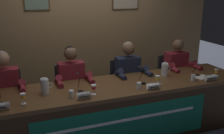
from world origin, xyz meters
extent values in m
plane|color=#383D4C|center=(0.00, 0.00, 0.00)|extent=(12.00, 12.00, 0.00)
cube|color=#937047|center=(0.00, 1.43, 1.30)|extent=(5.03, 0.12, 2.60)
cube|color=#4C3319|center=(-0.77, 1.37, 1.81)|extent=(0.40, 0.02, 0.34)
cube|color=slate|center=(-0.77, 1.36, 1.81)|extent=(0.36, 0.01, 0.30)
cube|color=brown|center=(0.00, 0.00, 0.72)|extent=(3.83, 0.83, 0.05)
cube|color=#342112|center=(0.00, -0.40, 0.35)|extent=(3.77, 0.04, 0.69)
cube|color=#342112|center=(1.87, 0.00, 0.35)|extent=(0.08, 0.75, 0.69)
cube|color=#14664C|center=(0.04, -0.42, 0.35)|extent=(2.27, 0.01, 0.52)
cube|color=white|center=(0.04, -0.42, 0.44)|extent=(1.93, 0.00, 0.04)
cylinder|color=black|center=(-1.32, 0.52, 0.01)|extent=(0.44, 0.44, 0.02)
cylinder|color=black|center=(-1.32, 0.52, 0.22)|extent=(0.05, 0.05, 0.39)
cube|color=#232328|center=(-1.32, 0.52, 0.43)|extent=(0.44, 0.44, 0.03)
cube|color=#232328|center=(-1.32, 0.72, 0.66)|extent=(0.40, 0.05, 0.44)
cylinder|color=black|center=(-1.42, 0.17, 0.22)|extent=(0.10, 0.10, 0.44)
cylinder|color=black|center=(-1.22, 0.17, 0.22)|extent=(0.10, 0.10, 0.44)
cylinder|color=black|center=(-1.22, 0.32, 0.49)|extent=(0.13, 0.34, 0.13)
cube|color=maroon|center=(-1.32, 0.49, 0.73)|extent=(0.36, 0.20, 0.48)
sphere|color=#8E664C|center=(-1.32, 0.47, 1.11)|extent=(0.19, 0.19, 0.19)
sphere|color=gray|center=(-1.32, 0.48, 1.12)|extent=(0.17, 0.17, 0.17)
cylinder|color=maroon|center=(-1.11, 0.39, 0.75)|extent=(0.09, 0.30, 0.25)
cylinder|color=maroon|center=(-1.11, 0.23, 0.77)|extent=(0.07, 0.24, 0.07)
cylinder|color=white|center=(-1.12, -0.21, 0.75)|extent=(0.06, 0.06, 0.00)
cylinder|color=white|center=(-1.12, -0.21, 0.78)|extent=(0.01, 0.01, 0.05)
cone|color=white|center=(-1.12, -0.21, 0.84)|extent=(0.06, 0.06, 0.06)
cylinder|color=orange|center=(-1.12, -0.21, 0.83)|extent=(0.04, 0.04, 0.04)
cylinder|color=black|center=(-1.36, -0.12, 0.75)|extent=(0.06, 0.06, 0.02)
cylinder|color=black|center=(-0.44, 0.52, 0.01)|extent=(0.44, 0.44, 0.02)
cylinder|color=black|center=(-0.44, 0.52, 0.22)|extent=(0.05, 0.05, 0.39)
cube|color=#232328|center=(-0.44, 0.52, 0.43)|extent=(0.44, 0.44, 0.03)
cube|color=#232328|center=(-0.44, 0.72, 0.66)|extent=(0.40, 0.05, 0.44)
cylinder|color=black|center=(-0.54, 0.17, 0.22)|extent=(0.10, 0.10, 0.44)
cylinder|color=black|center=(-0.34, 0.17, 0.22)|extent=(0.10, 0.10, 0.44)
cylinder|color=black|center=(-0.54, 0.32, 0.49)|extent=(0.13, 0.34, 0.13)
cylinder|color=black|center=(-0.34, 0.32, 0.49)|extent=(0.13, 0.34, 0.13)
cube|color=maroon|center=(-0.44, 0.49, 0.73)|extent=(0.36, 0.20, 0.48)
sphere|color=brown|center=(-0.44, 0.47, 1.11)|extent=(0.19, 0.19, 0.19)
sphere|color=black|center=(-0.44, 0.48, 1.12)|extent=(0.17, 0.17, 0.17)
cylinder|color=maroon|center=(-0.65, 0.39, 0.75)|extent=(0.09, 0.30, 0.25)
cylinder|color=maroon|center=(-0.23, 0.39, 0.75)|extent=(0.09, 0.30, 0.25)
cylinder|color=maroon|center=(-0.65, 0.23, 0.77)|extent=(0.07, 0.24, 0.07)
cylinder|color=maroon|center=(-0.23, 0.23, 0.77)|extent=(0.07, 0.24, 0.07)
cube|color=white|center=(-0.46, -0.33, 0.78)|extent=(0.16, 0.03, 0.08)
cube|color=white|center=(-0.46, -0.30, 0.78)|extent=(0.16, 0.03, 0.08)
cube|color=black|center=(-0.46, -0.33, 0.78)|extent=(0.11, 0.01, 0.01)
cylinder|color=white|center=(-0.32, -0.22, 0.75)|extent=(0.06, 0.06, 0.00)
cylinder|color=white|center=(-0.32, -0.22, 0.78)|extent=(0.01, 0.01, 0.05)
cone|color=white|center=(-0.32, -0.22, 0.84)|extent=(0.06, 0.06, 0.06)
cylinder|color=#B21E2D|center=(-0.32, -0.22, 0.83)|extent=(0.04, 0.04, 0.04)
cylinder|color=silver|center=(-0.58, -0.21, 0.79)|extent=(0.06, 0.06, 0.08)
cylinder|color=silver|center=(-0.58, -0.21, 0.77)|extent=(0.05, 0.05, 0.05)
cylinder|color=black|center=(-0.45, -0.10, 0.75)|extent=(0.06, 0.06, 0.02)
cylinder|color=black|center=(-0.45, -0.04, 0.85)|extent=(0.01, 0.13, 0.18)
sphere|color=#2D2D2D|center=(-0.45, 0.02, 0.94)|extent=(0.03, 0.03, 0.03)
cylinder|color=black|center=(0.44, 0.52, 0.01)|extent=(0.44, 0.44, 0.02)
cylinder|color=black|center=(0.44, 0.52, 0.22)|extent=(0.05, 0.05, 0.39)
cube|color=#232328|center=(0.44, 0.52, 0.43)|extent=(0.44, 0.44, 0.03)
cube|color=#232328|center=(0.44, 0.72, 0.66)|extent=(0.40, 0.05, 0.44)
cylinder|color=black|center=(0.34, 0.17, 0.22)|extent=(0.10, 0.10, 0.44)
cylinder|color=black|center=(0.54, 0.17, 0.22)|extent=(0.10, 0.10, 0.44)
cylinder|color=black|center=(0.34, 0.32, 0.49)|extent=(0.13, 0.34, 0.13)
cylinder|color=black|center=(0.54, 0.32, 0.49)|extent=(0.13, 0.34, 0.13)
cube|color=#1E2338|center=(0.44, 0.49, 0.73)|extent=(0.36, 0.20, 0.48)
sphere|color=brown|center=(0.44, 0.47, 1.11)|extent=(0.19, 0.19, 0.19)
sphere|color=gray|center=(0.44, 0.48, 1.12)|extent=(0.17, 0.17, 0.17)
cylinder|color=#1E2338|center=(0.23, 0.39, 0.75)|extent=(0.09, 0.30, 0.25)
cylinder|color=#1E2338|center=(0.65, 0.39, 0.75)|extent=(0.09, 0.30, 0.25)
cylinder|color=#1E2338|center=(0.23, 0.23, 0.77)|extent=(0.07, 0.24, 0.07)
cylinder|color=#1E2338|center=(0.65, 0.23, 0.77)|extent=(0.07, 0.24, 0.07)
cube|color=white|center=(0.43, -0.35, 0.78)|extent=(0.18, 0.03, 0.08)
cube|color=white|center=(0.43, -0.32, 0.78)|extent=(0.18, 0.03, 0.08)
cube|color=black|center=(0.43, -0.36, 0.78)|extent=(0.13, 0.01, 0.01)
cylinder|color=white|center=(0.57, -0.19, 0.75)|extent=(0.06, 0.06, 0.00)
cylinder|color=white|center=(0.57, -0.19, 0.78)|extent=(0.01, 0.01, 0.05)
cone|color=white|center=(0.57, -0.19, 0.84)|extent=(0.06, 0.06, 0.06)
cylinder|color=yellow|center=(0.57, -0.19, 0.83)|extent=(0.04, 0.04, 0.04)
cylinder|color=silver|center=(0.27, -0.25, 0.79)|extent=(0.06, 0.06, 0.08)
cylinder|color=silver|center=(0.27, -0.25, 0.77)|extent=(0.05, 0.05, 0.05)
cylinder|color=black|center=(0.41, -0.11, 0.75)|extent=(0.06, 0.06, 0.02)
cylinder|color=black|center=(0.41, -0.05, 0.85)|extent=(0.01, 0.13, 0.18)
sphere|color=#2D2D2D|center=(0.41, 0.02, 0.94)|extent=(0.03, 0.03, 0.03)
cylinder|color=black|center=(1.32, 0.52, 0.01)|extent=(0.44, 0.44, 0.02)
cylinder|color=black|center=(1.32, 0.52, 0.22)|extent=(0.05, 0.05, 0.39)
cube|color=#232328|center=(1.32, 0.52, 0.43)|extent=(0.44, 0.44, 0.03)
cube|color=#232328|center=(1.32, 0.72, 0.66)|extent=(0.40, 0.05, 0.44)
cylinder|color=black|center=(1.22, 0.17, 0.22)|extent=(0.10, 0.10, 0.44)
cylinder|color=black|center=(1.42, 0.17, 0.22)|extent=(0.10, 0.10, 0.44)
cylinder|color=black|center=(1.22, 0.32, 0.49)|extent=(0.13, 0.34, 0.13)
cylinder|color=black|center=(1.42, 0.32, 0.49)|extent=(0.13, 0.34, 0.13)
cube|color=maroon|center=(1.32, 0.49, 0.73)|extent=(0.36, 0.20, 0.48)
sphere|color=brown|center=(1.32, 0.47, 1.11)|extent=(0.19, 0.19, 0.19)
sphere|color=#331E0F|center=(1.32, 0.48, 1.12)|extent=(0.17, 0.17, 0.17)
cylinder|color=maroon|center=(1.11, 0.39, 0.75)|extent=(0.09, 0.30, 0.25)
cylinder|color=maroon|center=(1.53, 0.39, 0.75)|extent=(0.09, 0.30, 0.25)
cylinder|color=maroon|center=(1.11, 0.23, 0.77)|extent=(0.07, 0.24, 0.07)
cylinder|color=maroon|center=(1.53, 0.23, 0.77)|extent=(0.07, 0.24, 0.07)
cube|color=white|center=(1.34, -0.35, 0.78)|extent=(0.19, 0.03, 0.08)
cube|color=white|center=(1.34, -0.31, 0.78)|extent=(0.19, 0.03, 0.08)
cube|color=black|center=(1.34, -0.35, 0.78)|extent=(0.13, 0.01, 0.01)
cylinder|color=white|center=(1.52, -0.23, 0.75)|extent=(0.06, 0.06, 0.00)
cylinder|color=white|center=(1.52, -0.23, 0.78)|extent=(0.01, 0.01, 0.05)
cone|color=white|center=(1.52, -0.23, 0.84)|extent=(0.06, 0.06, 0.06)
cylinder|color=orange|center=(1.52, -0.23, 0.83)|extent=(0.04, 0.04, 0.04)
cylinder|color=silver|center=(1.12, -0.23, 0.79)|extent=(0.06, 0.06, 0.08)
cylinder|color=silver|center=(1.12, -0.23, 0.77)|extent=(0.05, 0.05, 0.05)
cylinder|color=black|center=(1.31, -0.10, 0.75)|extent=(0.06, 0.06, 0.02)
cylinder|color=black|center=(1.31, -0.04, 0.85)|extent=(0.01, 0.13, 0.18)
sphere|color=#2D2D2D|center=(1.31, 0.03, 0.94)|extent=(0.03, 0.03, 0.03)
cylinder|color=silver|center=(-0.86, 0.01, 0.83)|extent=(0.10, 0.10, 0.18)
cylinder|color=silver|center=(-0.86, 0.01, 0.93)|extent=(0.08, 0.09, 0.01)
sphere|color=silver|center=(-0.86, 0.01, 0.94)|extent=(0.02, 0.02, 0.02)
torus|color=silver|center=(-0.79, 0.01, 0.84)|extent=(0.07, 0.01, 0.07)
cylinder|color=silver|center=(0.86, 0.10, 0.83)|extent=(0.10, 0.10, 0.18)
cylinder|color=silver|center=(0.86, 0.10, 0.93)|extent=(0.08, 0.08, 0.01)
sphere|color=silver|center=(0.86, 0.10, 0.94)|extent=(0.02, 0.02, 0.02)
torus|color=silver|center=(0.93, 0.10, 0.84)|extent=(0.07, 0.01, 0.07)
cube|color=white|center=(1.32, -0.17, 0.75)|extent=(0.24, 0.19, 0.01)
camera|label=1|loc=(-1.10, -2.93, 1.93)|focal=40.44mm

